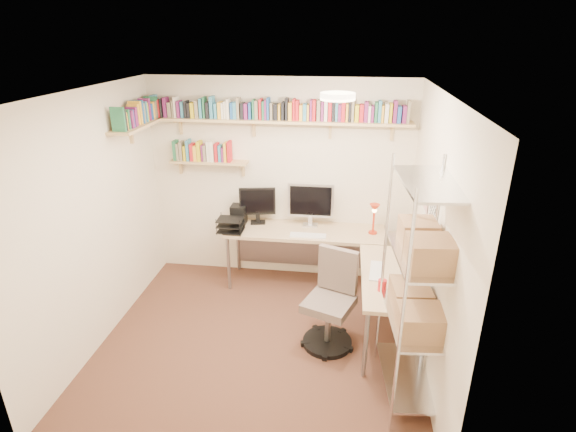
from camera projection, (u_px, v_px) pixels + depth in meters
The scene contains 6 objects.
ground at pixel (259, 341), 4.64m from camera, with size 3.20×3.20×0.00m, color #4C2D20.
room_shell at pixel (255, 201), 4.05m from camera, with size 3.24×3.04×2.52m.
wall_shelves at pixel (240, 121), 5.11m from camera, with size 3.12×1.09×0.80m.
corner_desk at pixel (315, 240), 5.18m from camera, with size 2.29×1.93×1.29m.
office_chair at pixel (331, 306), 4.49m from camera, with size 0.57×0.58×1.00m.
wire_rack at pixel (419, 283), 3.58m from camera, with size 0.51×0.92×2.06m.
Camera 1 is at (0.79, -3.72, 2.98)m, focal length 28.00 mm.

